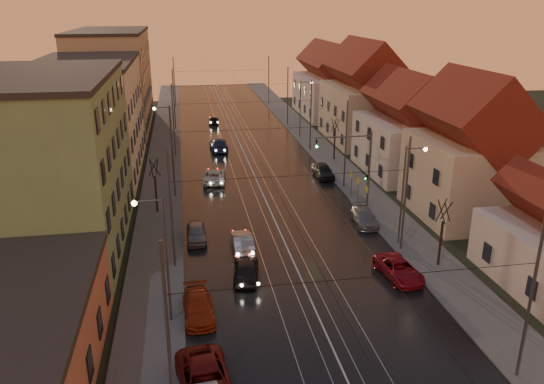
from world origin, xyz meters
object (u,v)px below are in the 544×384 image
street_lamp_2 (168,135)px  parked_left_3 (196,233)px  street_lamp_1 (407,186)px  parked_right_1 (364,217)px  parked_left_1 (206,382)px  driving_car_4 (214,120)px  driving_car_0 (246,269)px  parked_right_2 (323,171)px  driving_car_2 (214,176)px  street_lamp_0 (161,248)px  driving_car_3 (219,144)px  driving_car_1 (242,242)px  parked_right_0 (399,269)px  traffic_light_mast (359,161)px  parked_left_2 (198,307)px  street_lamp_3 (302,103)px

street_lamp_2 → parked_left_3: bearing=-82.4°
street_lamp_1 → parked_left_3: (-16.01, 3.48, -4.22)m
parked_right_1 → parked_left_1: bearing=-121.9°
driving_car_4 → parked_left_3: bearing=89.3°
driving_car_4 → parked_left_3: (-4.22, -43.42, 0.03)m
driving_car_0 → parked_right_2: size_ratio=0.97×
driving_car_0 → driving_car_2: size_ratio=0.88×
street_lamp_0 → driving_car_2: street_lamp_0 is taller
driving_car_3 → driving_car_0: bearing=88.3°
street_lamp_1 → street_lamp_2: bearing=132.3°
driving_car_2 → parked_right_1: driving_car_2 is taller
driving_car_1 → parked_right_1: bearing=-162.8°
driving_car_2 → parked_right_0: size_ratio=1.06×
traffic_light_mast → parked_left_2: 22.13m
street_lamp_1 → traffic_light_mast: (-1.11, 8.00, -0.29)m
driving_car_0 → driving_car_1: bearing=-85.1°
parked_right_0 → street_lamp_0: bearing=-175.2°
street_lamp_0 → parked_left_1: bearing=-73.1°
street_lamp_3 → parked_left_2: street_lamp_3 is taller
street_lamp_0 → street_lamp_1: size_ratio=1.00×
parked_right_2 → parked_right_1: bearing=-90.2°
driving_car_4 → parked_left_3: 43.62m
driving_car_1 → parked_right_2: bearing=-123.3°
parked_left_3 → parked_right_2: 20.09m
street_lamp_3 → parked_right_0: bearing=-93.3°
street_lamp_0 → driving_car_0: size_ratio=1.87×
street_lamp_1 → parked_right_1: street_lamp_1 is taller
driving_car_0 → driving_car_3: size_ratio=0.80×
driving_car_3 → parked_left_1: size_ratio=0.99×
traffic_light_mast → parked_right_2: traffic_light_mast is taller
parked_left_3 → parked_right_1: bearing=3.9°
traffic_light_mast → parked_left_2: traffic_light_mast is taller
driving_car_3 → parked_right_1: size_ratio=1.22×
street_lamp_2 → parked_right_2: street_lamp_2 is taller
street_lamp_1 → driving_car_3: bearing=111.4°
parked_left_3 → street_lamp_0: bearing=-100.9°
driving_car_0 → parked_left_3: 7.65m
traffic_light_mast → driving_car_0: size_ratio=1.69×
parked_right_2 → parked_left_3: bearing=-136.2°
street_lamp_1 → parked_right_2: (-1.76, 17.64, -4.14)m
traffic_light_mast → street_lamp_2: bearing=144.9°
driving_car_1 → parked_left_2: 9.42m
traffic_light_mast → driving_car_4: size_ratio=1.93×
street_lamp_0 → driving_car_0: street_lamp_0 is taller
traffic_light_mast → parked_left_1: traffic_light_mast is taller
street_lamp_2 → driving_car_3: bearing=61.2°
driving_car_2 → parked_right_0: 25.69m
street_lamp_0 → driving_car_2: size_ratio=1.65×
street_lamp_0 → driving_car_1: street_lamp_0 is taller
street_lamp_2 → parked_left_1: (2.03, -34.66, -4.13)m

